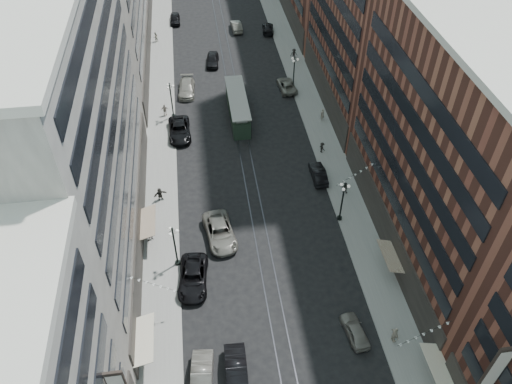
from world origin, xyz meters
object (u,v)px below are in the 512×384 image
car_5 (236,373)px  pedestrian_8 (322,114)px  pedestrian_7 (345,188)px  pedestrian_5 (160,194)px  car_4 (355,330)px  car_13 (213,60)px  pedestrian_2 (151,235)px  car_11 (287,85)px  pedestrian_extra_0 (322,148)px  car_10 (318,174)px  car_1 (202,379)px  car_7 (180,130)px  car_2 (193,278)px  car_14 (236,26)px  car_9 (175,19)px  car_8 (187,88)px  pedestrian_6 (165,110)px  pedestrian_9 (294,54)px  lamppost_se_far (342,200)px  car_12 (268,28)px  lamppost_se_mid (294,72)px  streetcar (238,107)px  lamppost_sw_far (175,245)px  pedestrian_extra_1 (155,37)px  pedestrian_4 (395,335)px  lamppost_sw_mid (171,99)px  car_extra_0 (220,232)px

car_5 → pedestrian_8: pedestrian_8 is taller
pedestrian_7 → pedestrian_5: bearing=16.2°
car_4 → car_13: car_13 is taller
pedestrian_2 → car_11: size_ratio=0.31×
car_11 → pedestrian_extra_0: (1.75, -16.10, 0.20)m
car_10 → pedestrian_5: (-19.39, -1.33, 0.25)m
car_1 → car_7: (-0.98, 35.96, 0.02)m
car_2 → car_14: 57.15m
car_9 → pedestrian_extra_0: bearing=-66.0°
car_8 → car_9: size_ratio=1.28×
pedestrian_6 → car_2: bearing=92.5°
car_4 → car_8: car_8 is taller
car_14 → pedestrian_9: bearing=121.3°
lamppost_se_far → car_4: (-2.40, -14.48, -2.40)m
car_12 → pedestrian_8: (3.31, -28.90, 0.39)m
pedestrian_7 → lamppost_se_mid: bearing=-65.1°
car_10 → pedestrian_7: size_ratio=2.96×
car_12 → car_9: bearing=-13.4°
streetcar → car_9: (-8.40, 32.23, -0.71)m
lamppost_se_mid → pedestrian_5: size_ratio=3.24×
streetcar → car_5: 39.56m
lamppost_sw_far → car_12: (17.60, 52.24, -2.39)m
car_7 → car_9: size_ratio=1.38×
car_8 → pedestrian_5: bearing=-95.4°
lamppost_se_mid → car_13: size_ratio=1.14×
pedestrian_extra_1 → car_12: bearing=148.0°
car_1 → pedestrian_2: bearing=111.0°
car_2 → pedestrian_4: 19.98m
car_7 → lamppost_se_mid: bearing=26.5°
pedestrian_4 → pedestrian_6: size_ratio=1.06×
car_9 → pedestrian_4: bearing=-74.8°
car_5 → car_12: (12.84, 65.44, -0.17)m
pedestrian_2 → pedestrian_5: pedestrian_5 is taller
car_5 → pedestrian_2: 18.52m
car_13 → lamppost_sw_far: bearing=-92.8°
car_11 → car_2: bearing=61.9°
car_1 → car_11: (15.67, 45.58, -0.14)m
car_7 → pedestrian_9: size_ratio=3.36×
car_5 → car_14: car_5 is taller
car_5 → car_14: 67.21m
lamppost_sw_mid → car_10: (17.60, -15.67, -2.34)m
car_11 → car_extra_0: size_ratio=0.80×
car_5 → pedestrian_4: size_ratio=2.79×
pedestrian_8 → car_5: bearing=36.2°
car_12 → pedestrian_9: size_ratio=2.60×
car_5 → pedestrian_4: bearing=7.3°
pedestrian_8 → pedestrian_extra_1: pedestrian_8 is taller
car_1 → pedestrian_6: size_ratio=2.86×
car_9 → pedestrian_6: (-1.95, -30.79, 0.28)m
lamppost_sw_far → pedestrian_extra_1: lamppost_sw_far is taller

